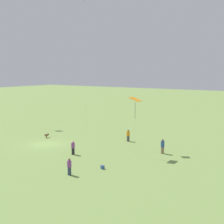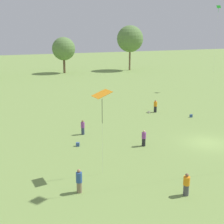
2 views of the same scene
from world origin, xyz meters
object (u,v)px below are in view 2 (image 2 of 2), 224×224
person_2 (79,181)px  kite_2 (102,96)px  picnic_bag_0 (149,112)px  person_3 (144,138)px  person_1 (155,106)px  person_4 (186,185)px  picnic_bag_1 (78,144)px  picnic_bag_2 (191,116)px  person_0 (83,127)px  kite_0 (218,14)px

person_2 → kite_2: size_ratio=0.26×
picnic_bag_0 → person_3: bearing=-121.5°
person_1 → picnic_bag_0: bearing=154.7°
person_3 → picnic_bag_0: person_3 is taller
person_1 → person_4: person_1 is taller
person_3 → picnic_bag_1: 6.34m
person_1 → person_2: bearing=-162.0°
picnic_bag_1 → person_4: bearing=-70.5°
picnic_bag_0 → picnic_bag_1: bearing=-146.6°
person_1 → person_4: 21.78m
person_2 → picnic_bag_2: size_ratio=4.52×
person_3 → picnic_bag_2: (10.34, 6.55, -0.59)m
picnic_bag_0 → person_0: bearing=-155.2°
picnic_bag_0 → picnic_bag_2: picnic_bag_2 is taller
person_4 → picnic_bag_1: bearing=-47.1°
person_0 → kite_0: (29.95, 15.36, 12.70)m
person_1 → kite_2: size_ratio=0.26×
person_1 → kite_0: bearing=0.9°
person_4 → kite_2: size_ratio=0.24×
person_2 → kite_2: kite_2 is taller
person_2 → picnic_bag_2: 22.49m
person_3 → person_4: bearing=65.8°
picnic_bag_2 → person_3: bearing=-147.6°
person_4 → picnic_bag_2: 19.88m
person_2 → person_3: person_2 is taller
kite_2 → picnic_bag_2: 20.17m
person_1 → kite_0: kite_0 is taller
person_1 → kite_2: bearing=-160.9°
person_0 → person_3: 7.00m
picnic_bag_0 → picnic_bag_2: (3.91, -3.92, 0.06)m
person_4 → kite_0: (27.34, 30.06, 12.70)m
person_1 → person_3: (-7.44, -10.53, -0.03)m
person_2 → picnic_bag_0: 22.14m
person_1 → picnic_bag_0: size_ratio=4.72×
kite_2 → person_0: bearing=-148.2°
person_0 → picnic_bag_0: (10.78, 4.99, -0.64)m
kite_0 → picnic_bag_1: (-31.44, -18.47, -13.30)m
person_3 → picnic_bag_0: 12.30m
person_2 → picnic_bag_0: size_ratio=4.84×
kite_0 → person_4: bearing=149.8°
kite_0 → picnic_bag_0: bearing=130.5°
picnic_bag_2 → person_4: bearing=-127.5°
person_2 → person_4: 7.23m
picnic_bag_1 → picnic_bag_2: 16.72m
person_4 → picnic_bag_2: bearing=-104.1°
person_4 → picnic_bag_1: person_4 is taller
picnic_bag_1 → picnic_bag_2: picnic_bag_2 is taller
person_3 → picnic_bag_2: bearing=-161.2°
person_1 → picnic_bag_0: person_1 is taller
person_0 → picnic_bag_2: person_0 is taller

